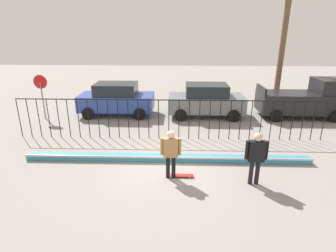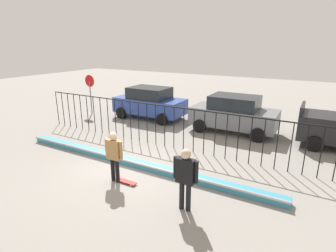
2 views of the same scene
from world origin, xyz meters
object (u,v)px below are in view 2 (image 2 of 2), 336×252
camera_operator (185,174)px  parked_car_blue (150,102)px  parked_car_gray (234,114)px  stop_sign (90,89)px  skateboarder (114,152)px  skateboard (126,181)px

camera_operator → parked_car_blue: parked_car_blue is taller
parked_car_blue → camera_operator: bearing=-46.6°
parked_car_gray → stop_sign: (-9.19, -0.79, 0.64)m
stop_sign → skateboarder: bearing=-40.8°
skateboard → stop_sign: size_ratio=0.32×
parked_car_gray → stop_sign: 9.25m
parked_car_gray → skateboarder: bearing=-106.2°
skateboarder → camera_operator: bearing=23.4°
parked_car_blue → skateboard: bearing=-58.0°
camera_operator → stop_sign: size_ratio=0.72×
skateboarder → stop_sign: size_ratio=0.69×
camera_operator → parked_car_gray: size_ratio=0.42×
parked_car_blue → skateboarder: bearing=-60.7°
skateboard → parked_car_gray: bearing=94.4°
parked_car_gray → stop_sign: stop_sign is taller
skateboarder → parked_car_gray: (1.86, 7.12, -0.07)m
skateboard → camera_operator: (2.36, -0.36, 1.03)m
skateboard → parked_car_blue: 8.16m
skateboard → parked_car_gray: size_ratio=0.19×
camera_operator → parked_car_gray: parked_car_gray is taller
parked_car_blue → stop_sign: stop_sign is taller
parked_car_blue → stop_sign: 4.11m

